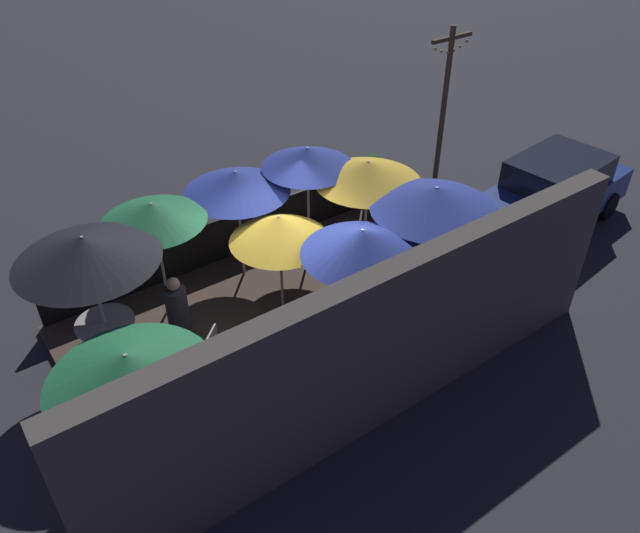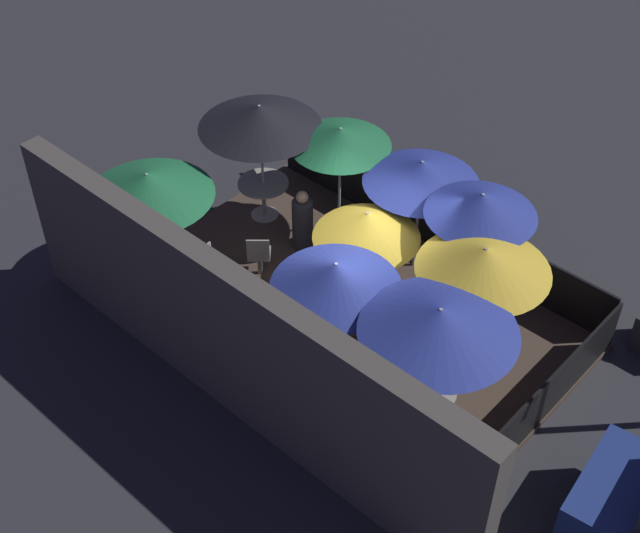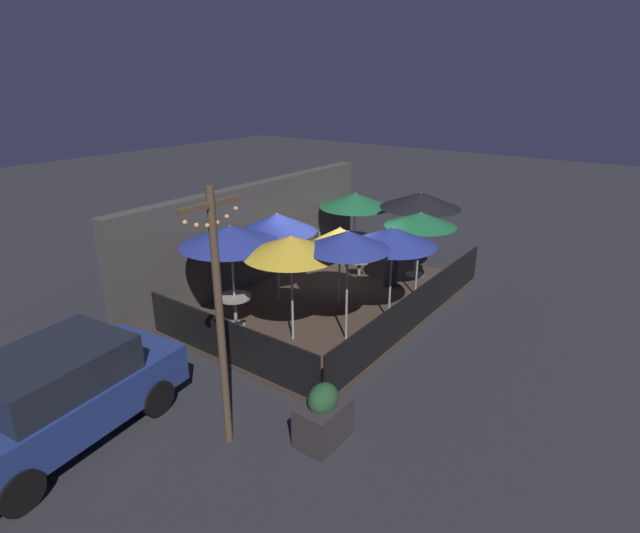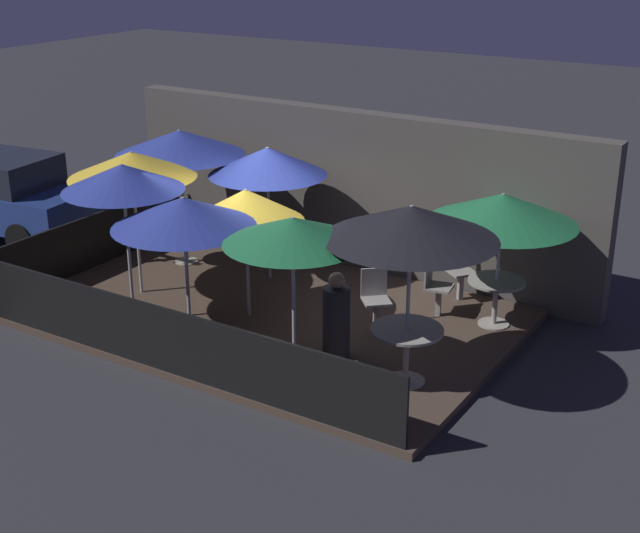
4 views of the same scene
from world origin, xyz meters
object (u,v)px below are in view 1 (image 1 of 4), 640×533
patio_umbrella_3 (308,157)px  planter_box (372,177)px  dining_table_2 (107,329)px  patron_0 (178,311)px  patio_chair_0 (207,350)px  patio_chair_1 (224,436)px  patio_umbrella_1 (128,367)px  light_post (443,112)px  patio_umbrella_7 (236,182)px  patio_umbrella_2 (85,249)px  dining_table_0 (426,274)px  patio_chair_2 (200,399)px  patio_umbrella_6 (152,212)px  dining_table_1 (145,432)px  patio_umbrella_5 (362,242)px  patio_umbrella_0 (436,198)px  patio_umbrella_4 (279,228)px  parked_car_0 (554,190)px  patio_umbrella_8 (368,171)px

patio_umbrella_3 → planter_box: patio_umbrella_3 is taller
dining_table_2 → patron_0: (-1.19, 0.18, -0.06)m
patio_chair_0 → patio_chair_1: patio_chair_1 is taller
dining_table_2 → patio_chair_1: (-0.57, 3.01, -0.10)m
patio_umbrella_1 → light_post: light_post is taller
patio_umbrella_7 → patio_chair_1: size_ratio=2.43×
patio_umbrella_2 → dining_table_0: (-5.42, 1.93, -1.66)m
dining_table_2 → patio_umbrella_3: bearing=-173.7°
patio_chair_2 → patio_umbrella_2: bearing=-84.6°
patio_umbrella_3 → patio_umbrella_7: size_ratio=1.09×
dining_table_2 → patio_chair_0: size_ratio=1.06×
patio_umbrella_6 → dining_table_1: (1.66, 3.01, -1.50)m
patio_umbrella_1 → dining_table_1: (0.00, 0.00, -1.27)m
patio_umbrella_5 → patio_umbrella_7: 2.96m
patio_umbrella_7 → planter_box: (-4.27, -1.16, -1.73)m
light_post → patio_umbrella_7: bearing=-0.8°
patio_umbrella_0 → patio_chair_1: 5.25m
patio_umbrella_2 → patio_umbrella_6: size_ratio=1.09×
patio_umbrella_1 → patio_umbrella_4: patio_umbrella_1 is taller
patio_umbrella_3 → light_post: (-3.79, -0.23, -0.08)m
patio_umbrella_2 → patio_chair_0: bearing=132.2°
patio_chair_0 → parked_car_0: (-8.58, 0.16, 0.22)m
patio_umbrella_5 → patio_umbrella_1: bearing=3.6°
patio_umbrella_3 → dining_table_2: bearing=6.3°
patio_chair_0 → patio_umbrella_7: bearing=-84.1°
patron_0 → patio_umbrella_0: bearing=-99.3°
patio_chair_2 → parked_car_0: parked_car_0 is taller
patio_chair_0 → patio_umbrella_8: bearing=-120.2°
patio_umbrella_6 → light_post: 6.87m
dining_table_0 → light_post: bearing=-136.5°
patio_umbrella_6 → patio_chair_1: 4.06m
patio_umbrella_6 → patio_umbrella_8: (-3.79, 1.11, 0.09)m
patio_umbrella_7 → parked_car_0: 7.20m
patio_umbrella_0 → patio_umbrella_3: size_ratio=0.97×
parked_car_0 → patio_umbrella_5: bearing=-0.6°
patio_umbrella_5 → patron_0: size_ratio=1.83×
patio_chair_0 → light_post: (-7.04, -2.01, 1.70)m
patio_umbrella_6 → dining_table_1: size_ratio=2.61×
patio_umbrella_7 → patron_0: (1.85, 0.97, -1.51)m
patio_umbrella_4 → dining_table_2: size_ratio=2.11×
patio_umbrella_7 → planter_box: bearing=-164.8°
patio_umbrella_4 → dining_table_1: (3.37, 1.71, -1.22)m
dining_table_0 → patron_0: patron_0 is taller
patio_umbrella_2 → parked_car_0: bearing=171.5°
patio_chair_0 → light_post: size_ratio=0.22×
patio_umbrella_8 → parked_car_0: patio_umbrella_8 is taller
patio_umbrella_7 → dining_table_1: bearing=43.1°
dining_table_1 → dining_table_2: dining_table_2 is taller
patio_umbrella_6 → patron_0: patio_umbrella_6 is taller
dining_table_0 → patio_chair_0: size_ratio=0.84×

